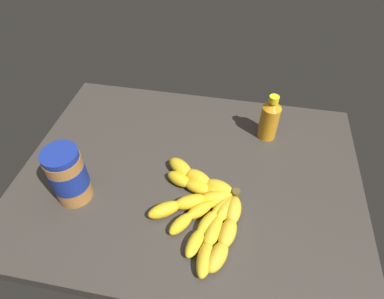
# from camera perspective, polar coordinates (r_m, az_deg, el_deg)

# --- Properties ---
(ground_plane) EXTENTS (0.88, 0.67, 0.04)m
(ground_plane) POSITION_cam_1_polar(r_m,az_deg,el_deg) (0.86, -0.44, -4.98)
(ground_plane) COLOR #38332D
(banana_bunch) EXTENTS (0.22, 0.31, 0.04)m
(banana_bunch) POSITION_cam_1_polar(r_m,az_deg,el_deg) (0.76, 2.44, -10.27)
(banana_bunch) COLOR yellow
(banana_bunch) RESTS_ON ground_plane
(peanut_butter_jar) EXTENTS (0.09, 0.09, 0.15)m
(peanut_butter_jar) POSITION_cam_1_polar(r_m,az_deg,el_deg) (0.80, -21.07, -4.31)
(peanut_butter_jar) COLOR #B27238
(peanut_butter_jar) RESTS_ON ground_plane
(honey_bottle) EXTENTS (0.05, 0.05, 0.14)m
(honey_bottle) POSITION_cam_1_polar(r_m,az_deg,el_deg) (0.93, 13.57, 5.29)
(honey_bottle) COLOR orange
(honey_bottle) RESTS_ON ground_plane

